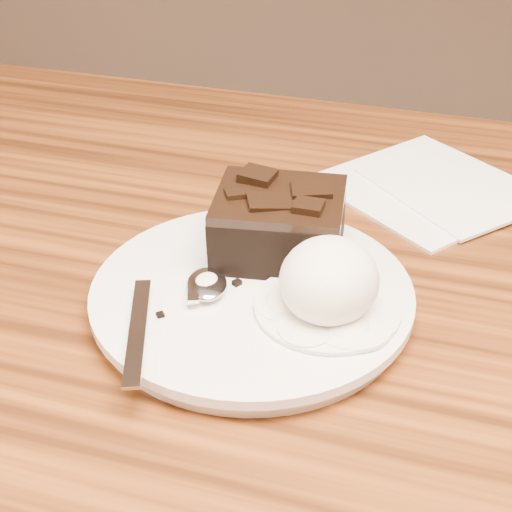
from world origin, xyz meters
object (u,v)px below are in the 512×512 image
(brownie, at_px, (279,228))
(spoon, at_px, (207,286))
(napkin, at_px, (427,186))
(ice_cream_scoop, at_px, (329,280))
(plate, at_px, (252,299))

(brownie, height_order, spoon, brownie)
(spoon, relative_size, napkin, 1.01)
(ice_cream_scoop, bearing_deg, spoon, -176.92)
(ice_cream_scoop, relative_size, spoon, 0.44)
(napkin, bearing_deg, ice_cream_scoop, -100.53)
(brownie, distance_m, spoon, 0.08)
(plate, relative_size, napkin, 1.43)
(plate, height_order, ice_cream_scoop, ice_cream_scoop)
(ice_cream_scoop, height_order, spoon, ice_cream_scoop)
(plate, bearing_deg, napkin, 65.86)
(plate, height_order, napkin, plate)
(ice_cream_scoop, distance_m, spoon, 0.09)
(plate, height_order, spoon, spoon)
(brownie, xyz_separation_m, napkin, (0.09, 0.17, -0.04))
(spoon, xyz_separation_m, napkin, (0.13, 0.24, -0.02))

